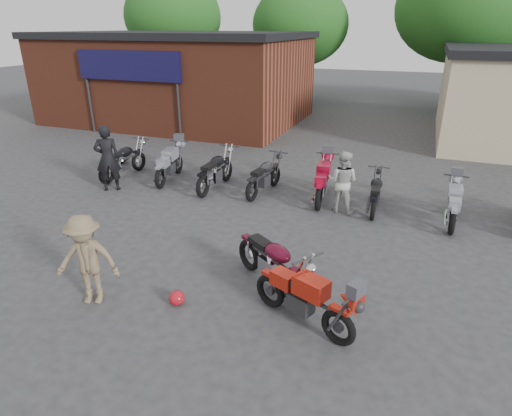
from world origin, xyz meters
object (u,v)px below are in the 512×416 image
(person_light, at_px, (342,182))
(helmet, at_px, (177,298))
(vintage_motorcycle, at_px, (273,259))
(person_dark, at_px, (108,158))
(row_bike_2, at_px, (216,169))
(sportbike, at_px, (305,296))
(row_bike_4, at_px, (323,179))
(person_tan, at_px, (87,260))
(row_bike_3, at_px, (265,174))
(row_bike_6, at_px, (454,202))
(row_bike_0, at_px, (123,159))
(row_bike_5, at_px, (376,191))
(row_bike_1, at_px, (169,162))

(person_light, bearing_deg, helmet, 76.78)
(vintage_motorcycle, xyz_separation_m, helmet, (-1.40, -1.12, -0.47))
(person_dark, bearing_deg, row_bike_2, 170.25)
(sportbike, height_order, person_dark, person_dark)
(helmet, distance_m, row_bike_4, 5.94)
(vintage_motorcycle, height_order, person_dark, person_dark)
(person_tan, xyz_separation_m, row_bike_4, (2.69, 6.24, -0.22))
(row_bike_2, relative_size, row_bike_4, 1.00)
(row_bike_3, bearing_deg, row_bike_2, 103.73)
(vintage_motorcycle, distance_m, row_bike_6, 5.36)
(person_light, distance_m, row_bike_4, 0.92)
(person_tan, height_order, row_bike_0, person_tan)
(person_light, relative_size, row_bike_4, 0.77)
(row_bike_6, bearing_deg, vintage_motorcycle, 144.83)
(sportbike, height_order, person_tan, person_tan)
(helmet, bearing_deg, row_bike_5, 64.05)
(helmet, xyz_separation_m, row_bike_0, (-5.18, 5.45, 0.47))
(helmet, distance_m, row_bike_0, 7.54)
(row_bike_1, bearing_deg, person_dark, 129.85)
(row_bike_6, bearing_deg, row_bike_1, 89.54)
(helmet, xyz_separation_m, row_bike_5, (2.71, 5.58, 0.40))
(vintage_motorcycle, height_order, row_bike_2, row_bike_2)
(vintage_motorcycle, distance_m, person_light, 4.09)
(row_bike_0, bearing_deg, vintage_motorcycle, -119.14)
(vintage_motorcycle, relative_size, row_bike_0, 1.00)
(person_tan, height_order, row_bike_2, person_tan)
(row_bike_1, height_order, row_bike_4, row_bike_4)
(row_bike_5, bearing_deg, row_bike_1, 85.48)
(person_tan, bearing_deg, sportbike, -9.58)
(row_bike_0, distance_m, row_bike_3, 4.74)
(row_bike_2, distance_m, row_bike_4, 3.20)
(helmet, bearing_deg, row_bike_2, 109.27)
(person_light, distance_m, row_bike_3, 2.41)
(helmet, relative_size, person_light, 0.17)
(person_dark, distance_m, row_bike_0, 1.28)
(row_bike_0, bearing_deg, person_tan, -143.39)
(row_bike_2, distance_m, row_bike_5, 4.65)
(helmet, bearing_deg, row_bike_6, 49.68)
(row_bike_3, xyz_separation_m, row_bike_5, (3.16, -0.14, -0.04))
(helmet, bearing_deg, sportbike, 6.67)
(person_tan, bearing_deg, row_bike_0, 101.82)
(row_bike_0, bearing_deg, row_bike_3, -82.65)
(vintage_motorcycle, xyz_separation_m, row_bike_2, (-3.34, 4.43, 0.02))
(row_bike_3, bearing_deg, person_dark, 115.31)
(row_bike_1, relative_size, row_bike_4, 0.96)
(vintage_motorcycle, xyz_separation_m, row_bike_3, (-1.85, 4.60, -0.02))
(row_bike_5, relative_size, row_bike_6, 0.97)
(row_bike_3, bearing_deg, row_bike_6, -86.08)
(person_dark, distance_m, row_bike_3, 4.60)
(row_bike_1, distance_m, row_bike_5, 6.34)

